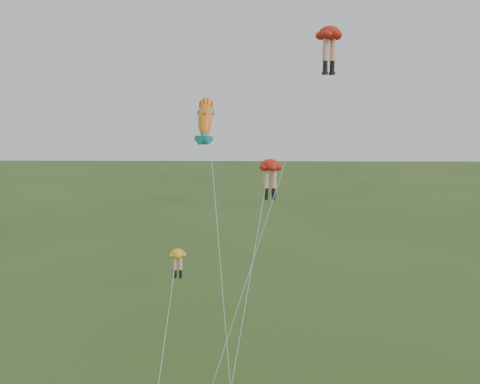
{
  "coord_description": "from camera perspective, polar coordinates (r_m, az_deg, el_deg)",
  "views": [
    {
      "loc": [
        2.04,
        -24.25,
        17.0
      ],
      "look_at": [
        1.42,
        6.0,
        12.26
      ],
      "focal_mm": 40.0,
      "sensor_mm": 36.0,
      "label": 1
    }
  ],
  "objects": [
    {
      "name": "legs_kite_red_high",
      "position": [
        32.13,
        9.36,
        15.59
      ],
      "size": [
        8.57,
        8.26,
        21.67
      ],
      "rotation": [
        0.0,
        0.0,
        0.48
      ],
      "color": "red",
      "rests_on": "ground"
    },
    {
      "name": "legs_kite_red_mid",
      "position": [
        31.19,
        3.16,
        2.13
      ],
      "size": [
        3.66,
        11.41,
        14.09
      ],
      "rotation": [
        0.0,
        0.0,
        -0.08
      ],
      "color": "red",
      "rests_on": "ground"
    },
    {
      "name": "legs_kite_yellow",
      "position": [
        29.53,
        -6.82,
        -7.67
      ],
      "size": [
        1.27,
        8.63,
        9.38
      ],
      "rotation": [
        0.0,
        0.0,
        -0.08
      ],
      "color": "yellow",
      "rests_on": "ground"
    },
    {
      "name": "fish_kite",
      "position": [
        29.66,
        -3.69,
        7.78
      ],
      "size": [
        2.45,
        7.67,
        17.84
      ],
      "rotation": [
        0.82,
        0.0,
        -0.01
      ],
      "color": "yellow",
      "rests_on": "ground"
    }
  ]
}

